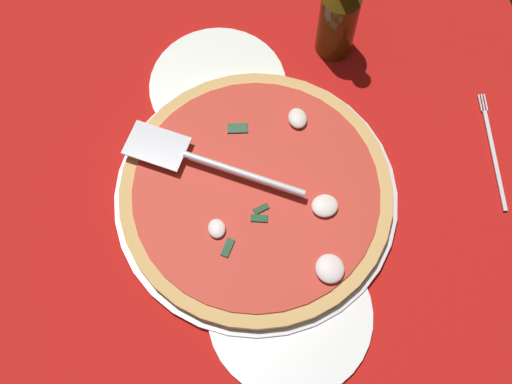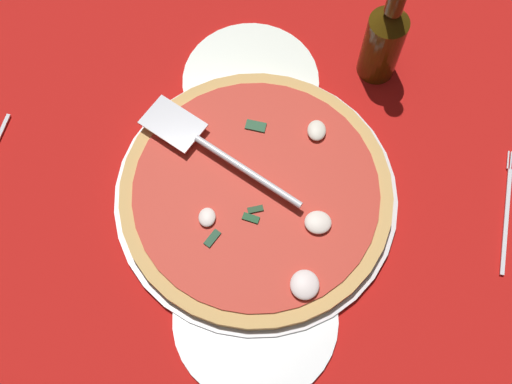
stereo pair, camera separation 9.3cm
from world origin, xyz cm
name	(u,v)px [view 1 (the left image)]	position (x,y,z in cm)	size (l,w,h in cm)	color
ground_plane	(220,211)	(0.00, 0.00, -0.40)	(111.07, 111.07, 0.80)	#B61512
checker_pattern	(220,210)	(0.00, 0.00, 0.05)	(111.07, 111.07, 0.10)	white
pizza_pan	(256,196)	(-0.78, 5.68, 0.76)	(42.00, 42.00, 1.32)	silver
dinner_plate_left	(218,86)	(-20.68, 3.58, 0.60)	(21.94, 21.94, 1.00)	white
dinner_plate_right	(290,314)	(17.40, 6.75, 0.60)	(22.97, 22.97, 1.00)	white
pizza	(257,193)	(-0.67, 5.81, 2.33)	(40.13, 40.13, 3.16)	tan
pizza_server	(204,161)	(-6.13, -0.97, 4.92)	(17.25, 25.14, 1.00)	silver
beer_bottle	(339,15)	(-24.46, 23.63, 8.67)	(6.09, 6.09, 22.84)	#422F09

